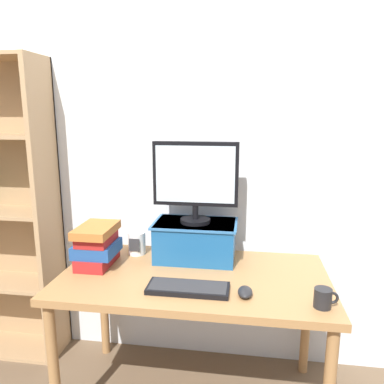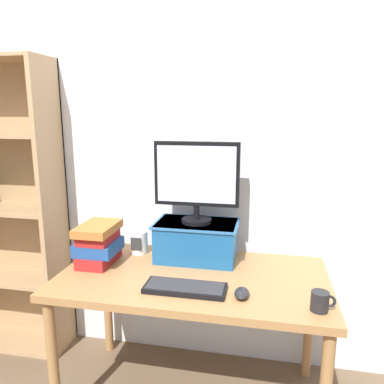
{
  "view_description": "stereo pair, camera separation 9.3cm",
  "coord_description": "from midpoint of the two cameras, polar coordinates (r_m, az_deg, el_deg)",
  "views": [
    {
      "loc": [
        0.25,
        -1.7,
        1.49
      ],
      "look_at": [
        -0.02,
        0.08,
        1.1
      ],
      "focal_mm": 35.0,
      "sensor_mm": 36.0,
      "label": 1
    },
    {
      "loc": [
        0.34,
        -1.68,
        1.49
      ],
      "look_at": [
        -0.02,
        0.08,
        1.1
      ],
      "focal_mm": 35.0,
      "sensor_mm": 36.0,
      "label": 2
    }
  ],
  "objects": [
    {
      "name": "keyboard",
      "position": [
        1.73,
        -2.11,
        -14.43
      ],
      "size": [
        0.37,
        0.14,
        0.02
      ],
      "color": "black",
      "rests_on": "desk"
    },
    {
      "name": "book_stack",
      "position": [
        2.03,
        -15.6,
        -7.86
      ],
      "size": [
        0.2,
        0.27,
        0.21
      ],
      "color": "maroon",
      "rests_on": "desk"
    },
    {
      "name": "riser_box",
      "position": [
        2.03,
        -0.81,
        -7.26
      ],
      "size": [
        0.45,
        0.28,
        0.21
      ],
      "color": "#195189",
      "rests_on": "desk"
    },
    {
      "name": "computer_mouse",
      "position": [
        1.69,
        6.48,
        -14.92
      ],
      "size": [
        0.06,
        0.1,
        0.04
      ],
      "color": "black",
      "rests_on": "desk"
    },
    {
      "name": "computer_monitor",
      "position": [
        1.95,
        -0.85,
        2.11
      ],
      "size": [
        0.45,
        0.16,
        0.43
      ],
      "color": "black",
      "rests_on": "riser_box"
    },
    {
      "name": "desk",
      "position": [
        1.92,
        -1.18,
        -14.53
      ],
      "size": [
        1.31,
        0.71,
        0.71
      ],
      "color": "#9E7042",
      "rests_on": "ground_plane"
    },
    {
      "name": "back_wall",
      "position": [
        2.16,
        0.72,
        7.07
      ],
      "size": [
        7.0,
        0.08,
        2.6
      ],
      "color": "silver",
      "rests_on": "ground_plane"
    },
    {
      "name": "coffee_mug",
      "position": [
        1.66,
        17.83,
        -15.15
      ],
      "size": [
        0.1,
        0.07,
        0.08
      ],
      "color": "black",
      "rests_on": "desk"
    },
    {
      "name": "desk_speaker",
      "position": [
        2.15,
        -9.66,
        -7.69
      ],
      "size": [
        0.1,
        0.1,
        0.13
      ],
      "color": "silver",
      "rests_on": "desk"
    }
  ]
}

